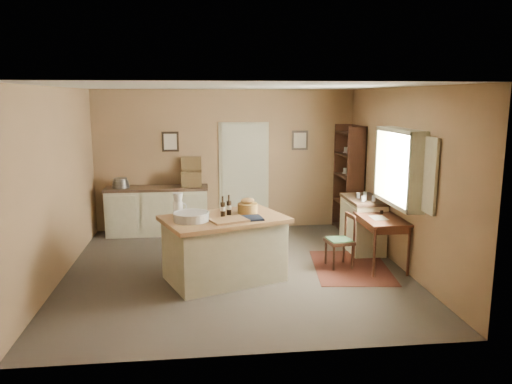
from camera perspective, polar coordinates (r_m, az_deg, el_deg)
ground at (r=7.57m, az=-2.29°, el=-8.92°), size 5.00×5.00×0.00m
wall_back at (r=9.70m, az=-3.47°, el=3.66°), size 5.00×0.10×2.70m
wall_front at (r=4.79m, az=-0.16°, el=-3.77°), size 5.00×0.10×2.70m
wall_left at (r=7.48m, az=-21.85°, el=0.75°), size 0.10×5.00×2.70m
wall_right at (r=7.82m, az=16.23°, el=1.51°), size 0.10×5.00×2.70m
ceiling at (r=7.13m, az=-2.46°, el=11.97°), size 5.00×5.00×0.00m
door at (r=9.73m, az=-1.38°, el=1.95°), size 0.97×0.06×2.11m
framed_prints at (r=9.65m, az=-2.29°, el=5.85°), size 2.82×0.02×0.38m
window at (r=7.57m, az=16.36°, el=2.75°), size 0.25×1.99×1.12m
work_island at (r=7.07m, az=-3.71°, el=-6.26°), size 1.91×1.58×1.20m
sideboard at (r=9.57m, az=-11.16°, el=-1.90°), size 1.90×0.54×1.18m
rug at (r=7.82m, az=10.79°, el=-8.43°), size 1.28×1.72×0.01m
writing_desk at (r=7.77m, az=14.14°, el=-3.54°), size 0.59×0.97×0.82m
desk_chair at (r=7.70m, az=9.50°, el=-5.60°), size 0.43×0.43×0.80m
right_cabinet at (r=8.60m, az=12.09°, el=-3.55°), size 0.55×0.98×0.99m
shelving_unit at (r=9.67m, az=10.78°, el=1.47°), size 0.35×0.92×2.04m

